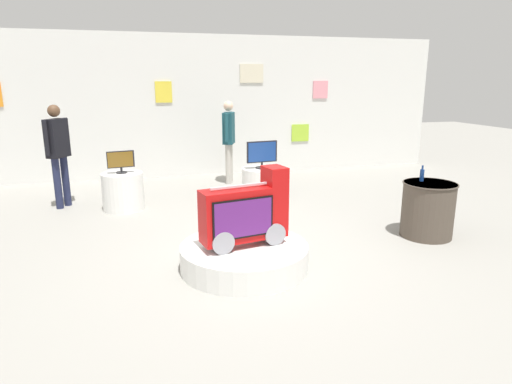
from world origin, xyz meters
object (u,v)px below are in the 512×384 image
Objects in this scene: main_display_pedestal at (244,256)px; shopper_browsing_near_truck at (58,148)px; novelty_firetruck_tv at (246,216)px; display_pedestal_left_rear at (262,186)px; shopper_browsing_rear at (229,136)px; bottle_on_side_table at (422,175)px; side_table_round at (428,209)px; display_pedestal_center_rear at (123,191)px; tv_on_center_rear at (121,161)px; tv_on_left_rear at (262,153)px.

main_display_pedestal is 4.16m from shopper_browsing_near_truck.
novelty_firetruck_tv reaches higher than main_display_pedestal.
display_pedestal_left_rear is 0.41× the size of shopper_browsing_rear.
novelty_firetruck_tv reaches higher than bottle_on_side_table.
novelty_firetruck_tv is at bearing -8.67° from main_display_pedestal.
novelty_firetruck_tv is 0.60× the size of shopper_browsing_rear.
side_table_round is at bearing -67.68° from bottle_on_side_table.
display_pedestal_center_rear is 0.89× the size of side_table_round.
display_pedestal_left_rear is 3.49m from shopper_browsing_near_truck.
tv_on_center_rear is at bearing -144.60° from shopper_browsing_rear.
tv_on_left_rear is 2.36m from tv_on_center_rear.
display_pedestal_left_rear is 0.92× the size of side_table_round.
main_display_pedestal is at bearing -63.78° from tv_on_center_rear.
shopper_browsing_near_truck is at bearing -161.07° from shopper_browsing_rear.
shopper_browsing_near_truck is (-2.42, 3.28, 0.38)m from novelty_firetruck_tv.
shopper_browsing_rear is at bearing 116.53° from side_table_round.
display_pedestal_left_rear is 1.26× the size of tv_on_left_rear.
display_pedestal_left_rear is (0.96, 2.64, 0.17)m from main_display_pedestal.
shopper_browsing_rear is (0.72, 4.35, 0.86)m from main_display_pedestal.
display_pedestal_left_rear is at bearing -4.95° from tv_on_center_rear.
novelty_firetruck_tv is 4.09m from shopper_browsing_near_truck.
shopper_browsing_rear is at bearing 116.66° from bottle_on_side_table.
bottle_on_side_table is (4.05, -2.32, 0.02)m from tv_on_center_rear.
shopper_browsing_near_truck reaches higher than display_pedestal_left_rear.
main_display_pedestal is 4.49m from shopper_browsing_rear.
shopper_browsing_near_truck is at bearing 150.49° from side_table_round.
shopper_browsing_near_truck reaches higher than tv_on_left_rear.
tv_on_center_rear reaches higher than side_table_round.
main_display_pedestal is 2.11× the size of display_pedestal_left_rear.
novelty_firetruck_tv reaches higher than display_pedestal_center_rear.
display_pedestal_center_rear is at bearing -23.29° from shopper_browsing_near_truck.
tv_on_center_rear is at bearing -23.50° from shopper_browsing_near_truck.
display_pedestal_center_rear is at bearing 116.46° from novelty_firetruck_tv.
novelty_firetruck_tv reaches higher than display_pedestal_left_rear.
main_display_pedestal is 3.37× the size of tv_on_center_rear.
display_pedestal_center_rear is 0.52m from tv_on_center_rear.
shopper_browsing_rear reaches higher than tv_on_left_rear.
display_pedestal_center_rear reaches higher than main_display_pedestal.
tv_on_left_rear is 0.82× the size of display_pedestal_center_rear.
tv_on_center_rear reaches higher than display_pedestal_left_rear.
shopper_browsing_rear is (3.12, 1.07, -0.02)m from shopper_browsing_near_truck.
main_display_pedestal is 2.74m from side_table_round.
display_pedestal_left_rear is at bearing 70.09° from main_display_pedestal.
tv_on_left_rear is at bearing -82.29° from shopper_browsing_rear.
main_display_pedestal is at bearing -171.75° from side_table_round.
tv_on_left_rear is at bearing -10.86° from shopper_browsing_near_truck.
display_pedestal_center_rear is (-1.42, 2.85, -0.32)m from novelty_firetruck_tv.
tv_on_center_rear is at bearing -99.33° from display_pedestal_center_rear.
novelty_firetruck_tv is 2.69m from bottle_on_side_table.
shopper_browsing_near_truck is (-5.10, 2.89, 0.63)m from side_table_round.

